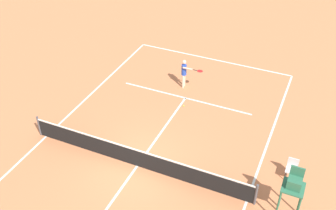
% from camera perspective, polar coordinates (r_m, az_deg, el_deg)
% --- Properties ---
extents(ground_plane, '(60.00, 60.00, 0.00)m').
position_cam_1_polar(ground_plane, '(17.54, -4.42, -8.69)').
color(ground_plane, '#D37A4C').
extents(court_lines, '(9.83, 20.52, 0.01)m').
position_cam_1_polar(court_lines, '(17.54, -4.42, -8.68)').
color(court_lines, white).
rests_on(court_lines, ground).
extents(tennis_net, '(10.43, 0.10, 1.07)m').
position_cam_1_polar(tennis_net, '(17.19, -4.50, -7.51)').
color(tennis_net, '#4C4C51').
rests_on(tennis_net, ground).
extents(player_serving, '(1.28, 0.53, 1.70)m').
position_cam_1_polar(player_serving, '(21.82, 2.42, 4.84)').
color(player_serving, beige).
rests_on(player_serving, ground).
extents(tennis_ball, '(0.07, 0.07, 0.07)m').
position_cam_1_polar(tennis_ball, '(20.82, 2.26, -0.11)').
color(tennis_ball, '#CCE033').
rests_on(tennis_ball, ground).
extents(umpire_chair, '(0.80, 0.80, 2.41)m').
position_cam_1_polar(umpire_chair, '(15.17, 17.53, -11.09)').
color(umpire_chair, '#2D6B4C').
rests_on(umpire_chair, ground).
extents(courtside_chair_mid, '(0.44, 0.46, 0.95)m').
position_cam_1_polar(courtside_chair_mid, '(17.41, 17.31, -8.61)').
color(courtside_chair_mid, '#262626').
rests_on(courtside_chair_mid, ground).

